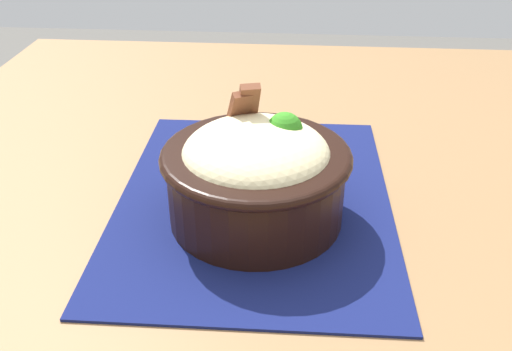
% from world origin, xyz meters
% --- Properties ---
extents(table, '(1.14, 1.00, 0.71)m').
position_xyz_m(table, '(0.00, 0.00, 0.65)').
color(table, olive).
rests_on(table, ground_plane).
extents(placemat, '(0.39, 0.30, 0.00)m').
position_xyz_m(placemat, '(0.02, 0.02, 0.71)').
color(placemat, '#11194C').
rests_on(placemat, table).
extents(bowl, '(0.19, 0.19, 0.14)m').
position_xyz_m(bowl, '(-0.02, 0.02, 0.76)').
color(bowl, black).
rests_on(bowl, placemat).
extents(fork, '(0.04, 0.12, 0.00)m').
position_xyz_m(fork, '(0.11, -0.01, 0.71)').
color(fork, '#BEBEBE').
rests_on(fork, placemat).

